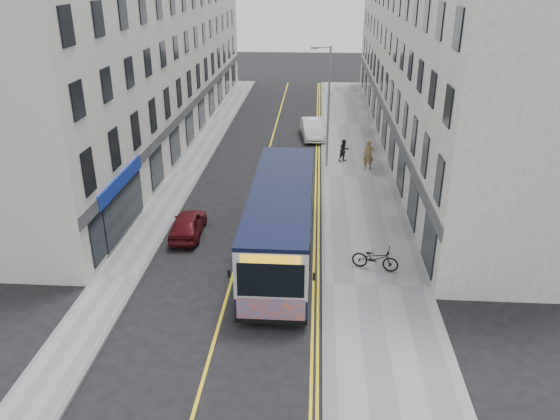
# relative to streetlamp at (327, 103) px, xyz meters

# --- Properties ---
(ground) EXTENTS (140.00, 140.00, 0.00)m
(ground) POSITION_rel_streetlamp_xyz_m (-4.17, -14.00, -4.38)
(ground) COLOR black
(ground) RESTS_ON ground
(pavement_east) EXTENTS (4.50, 64.00, 0.12)m
(pavement_east) POSITION_rel_streetlamp_xyz_m (2.08, -2.00, -4.32)
(pavement_east) COLOR gray
(pavement_east) RESTS_ON ground
(pavement_west) EXTENTS (2.00, 64.00, 0.12)m
(pavement_west) POSITION_rel_streetlamp_xyz_m (-9.17, -2.00, -4.32)
(pavement_west) COLOR gray
(pavement_west) RESTS_ON ground
(kerb_east) EXTENTS (0.18, 64.00, 0.13)m
(kerb_east) POSITION_rel_streetlamp_xyz_m (-0.17, -2.00, -4.32)
(kerb_east) COLOR slate
(kerb_east) RESTS_ON ground
(kerb_west) EXTENTS (0.18, 64.00, 0.13)m
(kerb_west) POSITION_rel_streetlamp_xyz_m (-8.17, -2.00, -4.32)
(kerb_west) COLOR slate
(kerb_west) RESTS_ON ground
(road_centre_line) EXTENTS (0.12, 64.00, 0.01)m
(road_centre_line) POSITION_rel_streetlamp_xyz_m (-4.17, -2.00, -4.38)
(road_centre_line) COLOR yellow
(road_centre_line) RESTS_ON ground
(road_dbl_yellow_inner) EXTENTS (0.10, 64.00, 0.01)m
(road_dbl_yellow_inner) POSITION_rel_streetlamp_xyz_m (-0.62, -2.00, -4.38)
(road_dbl_yellow_inner) COLOR yellow
(road_dbl_yellow_inner) RESTS_ON ground
(road_dbl_yellow_outer) EXTENTS (0.10, 64.00, 0.01)m
(road_dbl_yellow_outer) POSITION_rel_streetlamp_xyz_m (-0.42, -2.00, -4.38)
(road_dbl_yellow_outer) COLOR yellow
(road_dbl_yellow_outer) RESTS_ON ground
(terrace_east) EXTENTS (6.00, 46.00, 13.00)m
(terrace_east) POSITION_rel_streetlamp_xyz_m (7.33, 7.00, 2.12)
(terrace_east) COLOR white
(terrace_east) RESTS_ON ground
(terrace_west) EXTENTS (6.00, 46.00, 13.00)m
(terrace_west) POSITION_rel_streetlamp_xyz_m (-13.17, 7.00, 2.12)
(terrace_west) COLOR silver
(terrace_west) RESTS_ON ground
(streetlamp) EXTENTS (1.32, 0.18, 8.00)m
(streetlamp) POSITION_rel_streetlamp_xyz_m (0.00, 0.00, 0.00)
(streetlamp) COLOR gray
(streetlamp) RESTS_ON ground
(city_bus) EXTENTS (2.77, 11.88, 3.45)m
(city_bus) POSITION_rel_streetlamp_xyz_m (-2.16, -12.67, -2.50)
(city_bus) COLOR black
(city_bus) RESTS_ON ground
(bicycle) EXTENTS (2.18, 1.23, 1.09)m
(bicycle) POSITION_rel_streetlamp_xyz_m (2.08, -13.88, -3.72)
(bicycle) COLOR black
(bicycle) RESTS_ON pavement_east
(pedestrian_near) EXTENTS (0.71, 0.47, 1.94)m
(pedestrian_near) POSITION_rel_streetlamp_xyz_m (2.82, -0.50, -3.29)
(pedestrian_near) COLOR olive
(pedestrian_near) RESTS_ON pavement_east
(pedestrian_far) EXTENTS (0.95, 0.91, 1.55)m
(pedestrian_far) POSITION_rel_streetlamp_xyz_m (1.29, 1.04, -3.49)
(pedestrian_far) COLOR black
(pedestrian_far) RESTS_ON pavement_east
(car_white) EXTENTS (2.13, 4.74, 1.51)m
(car_white) POSITION_rel_streetlamp_xyz_m (-0.97, 7.01, -3.63)
(car_white) COLOR white
(car_white) RESTS_ON ground
(car_maroon) EXTENTS (1.59, 3.74, 1.26)m
(car_maroon) POSITION_rel_streetlamp_xyz_m (-6.99, -10.89, -3.75)
(car_maroon) COLOR #540E14
(car_maroon) RESTS_ON ground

